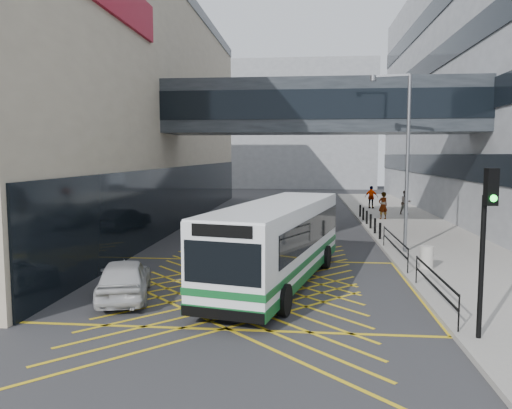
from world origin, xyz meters
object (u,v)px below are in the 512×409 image
(street_lamp, at_px, (404,152))
(pedestrian_b, at_px, (406,203))
(car_silver, at_px, (298,217))
(pedestrian_a, at_px, (383,206))
(pedestrian_c, at_px, (371,197))
(traffic_light, at_px, (486,229))
(car_white, at_px, (124,278))
(litter_bin, at_px, (427,257))
(car_dark, at_px, (232,220))
(bus, at_px, (279,240))

(street_lamp, xyz_separation_m, pedestrian_b, (3.18, 15.25, -3.82))
(car_silver, height_order, pedestrian_b, pedestrian_b)
(pedestrian_a, bearing_deg, car_silver, 11.37)
(street_lamp, distance_m, pedestrian_c, 19.83)
(traffic_light, xyz_separation_m, pedestrian_b, (3.33, 26.75, -1.87))
(car_white, relative_size, traffic_light, 1.02)
(traffic_light, distance_m, street_lamp, 11.67)
(pedestrian_a, height_order, pedestrian_b, pedestrian_a)
(car_silver, distance_m, pedestrian_c, 12.95)
(car_white, bearing_deg, pedestrian_a, -134.17)
(car_silver, relative_size, pedestrian_a, 2.41)
(car_white, relative_size, pedestrian_b, 2.36)
(traffic_light, xyz_separation_m, litter_bin, (0.53, 7.96, -2.33))
(traffic_light, distance_m, pedestrian_a, 23.79)
(car_dark, relative_size, pedestrian_b, 2.34)
(litter_bin, xyz_separation_m, pedestrian_a, (0.62, 15.73, 0.51))
(litter_bin, bearing_deg, car_white, -155.97)
(bus, height_order, car_white, bus)
(car_white, xyz_separation_m, traffic_light, (10.37, -3.10, 2.26))
(car_dark, distance_m, pedestrian_b, 15.07)
(car_dark, xyz_separation_m, car_silver, (4.09, 1.45, 0.05))
(litter_bin, bearing_deg, car_dark, 133.21)
(car_white, distance_m, car_dark, 15.06)
(car_white, bearing_deg, bus, -168.14)
(car_dark, bearing_deg, street_lamp, 129.32)
(traffic_light, bearing_deg, pedestrian_b, 68.03)
(car_silver, distance_m, litter_bin, 12.80)
(traffic_light, relative_size, pedestrian_b, 2.32)
(bus, height_order, traffic_light, traffic_light)
(traffic_light, bearing_deg, car_white, 148.50)
(car_silver, bearing_deg, bus, 91.86)
(car_silver, distance_m, pedestrian_a, 7.34)
(street_lamp, bearing_deg, pedestrian_b, 88.56)
(pedestrian_c, bearing_deg, street_lamp, 109.86)
(car_dark, distance_m, traffic_light, 20.34)
(car_dark, height_order, pedestrian_c, pedestrian_c)
(bus, height_order, car_dark, bus)
(bus, distance_m, litter_bin, 6.44)
(car_white, height_order, car_dark, car_white)
(car_silver, height_order, street_lamp, street_lamp)
(litter_bin, bearing_deg, pedestrian_a, 87.75)
(pedestrian_c, bearing_deg, pedestrian_b, 139.48)
(bus, height_order, litter_bin, bus)
(pedestrian_b, bearing_deg, litter_bin, -121.99)
(bus, distance_m, pedestrian_b, 22.87)
(car_dark, distance_m, car_silver, 4.34)
(bus, bearing_deg, traffic_light, -33.08)
(car_dark, xyz_separation_m, pedestrian_c, (10.26, 12.84, 0.45))
(bus, xyz_separation_m, car_dark, (-3.61, 12.48, -0.94))
(pedestrian_a, bearing_deg, street_lamp, 62.31)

